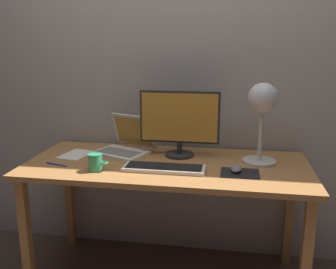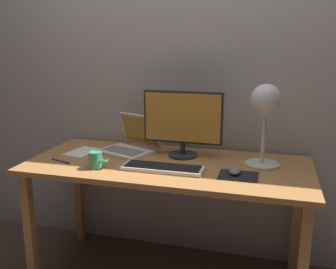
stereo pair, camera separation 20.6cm
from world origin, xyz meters
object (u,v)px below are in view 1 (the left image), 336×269
object	(u,v)px
coffee_mug	(96,162)
laptop	(127,142)
monitor	(180,121)
desk_lamp	(262,106)
mouse	(236,169)
pen	(56,164)
keyboard_main	(164,168)

from	to	relation	value
coffee_mug	laptop	bearing A→B (deg)	78.61
monitor	desk_lamp	distance (m)	0.48
mouse	coffee_mug	size ratio (longest dim) A/B	0.88
laptop	pen	world-z (taller)	laptop
desk_lamp	coffee_mug	xyz separation A→B (m)	(-0.87, -0.29, -0.28)
keyboard_main	pen	xyz separation A→B (m)	(-0.61, -0.02, -0.01)
keyboard_main	desk_lamp	size ratio (longest dim) A/B	0.97
keyboard_main	mouse	distance (m)	0.38
keyboard_main	coffee_mug	bearing A→B (deg)	-169.39
monitor	laptop	world-z (taller)	monitor
monitor	laptop	bearing A→B (deg)	175.74
desk_lamp	mouse	xyz separation A→B (m)	(-0.13, -0.19, -0.31)
pen	desk_lamp	bearing A→B (deg)	11.81
pen	coffee_mug	bearing A→B (deg)	-11.43
desk_lamp	coffee_mug	world-z (taller)	desk_lamp
laptop	mouse	world-z (taller)	laptop
monitor	mouse	bearing A→B (deg)	-35.64
mouse	coffee_mug	xyz separation A→B (m)	(-0.74, -0.10, 0.03)
mouse	coffee_mug	world-z (taller)	coffee_mug
mouse	pen	world-z (taller)	mouse
laptop	mouse	size ratio (longest dim) A/B	4.02
mouse	pen	xyz separation A→B (m)	(-0.99, -0.05, -0.02)
keyboard_main	coffee_mug	xyz separation A→B (m)	(-0.36, -0.07, 0.03)
keyboard_main	pen	size ratio (longest dim) A/B	3.15
keyboard_main	desk_lamp	distance (m)	0.64
keyboard_main	desk_lamp	bearing A→B (deg)	23.04
monitor	coffee_mug	distance (m)	0.55
monitor	coffee_mug	size ratio (longest dim) A/B	4.34
laptop	pen	size ratio (longest dim) A/B	2.75
monitor	keyboard_main	bearing A→B (deg)	-99.37
desk_lamp	keyboard_main	bearing A→B (deg)	-156.96
laptop	desk_lamp	xyz separation A→B (m)	(0.80, -0.08, 0.26)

